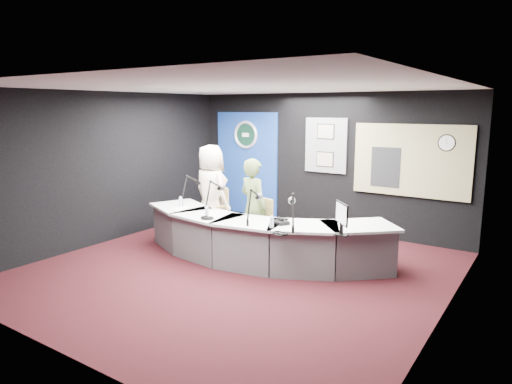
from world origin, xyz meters
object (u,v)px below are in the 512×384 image
Objects in this scene: armchair_left at (212,216)px; armchair_right at (253,228)px; person_man at (211,192)px; person_woman at (253,207)px; broadcast_desk at (255,238)px.

armchair_left is 0.93× the size of armchair_right.
person_woman is at bearing 178.18° from person_man.
broadcast_desk is 5.31× the size of armchair_left.
person_man is 1.33m from person_woman.
armchair_left is at bearing -1.20° from person_woman.
person_man is (-1.26, 0.40, 0.45)m from armchair_right.
armchair_right is at bearing -9.98° from armchair_left.
person_man reaches higher than armchair_right.
person_man is at bearing 155.44° from broadcast_desk.
armchair_right is at bearing 128.60° from broadcast_desk.
armchair_left reaches higher than broadcast_desk.
person_woman reaches higher than broadcast_desk.
armchair_right is at bearing -0.00° from person_woman.
person_woman reaches higher than armchair_right.
armchair_right reaches higher than armchair_left.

